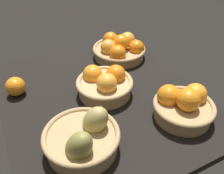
{
  "coord_description": "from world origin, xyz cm",
  "views": [
    {
      "loc": [
        65.97,
        -28.07,
        61.33
      ],
      "look_at": [
        2.33,
        4.0,
        7.0
      ],
      "focal_mm": 38.17,
      "sensor_mm": 36.0,
      "label": 1
    }
  ],
  "objects_px": {
    "basket_far_right": "(183,105)",
    "basket_center": "(105,84)",
    "basket_far_left": "(120,49)",
    "basket_near_right_pears": "(83,138)",
    "loose_orange_front_gap": "(16,86)"
  },
  "relations": [
    {
      "from": "basket_far_right",
      "to": "basket_center",
      "type": "relative_size",
      "value": 0.96
    },
    {
      "from": "basket_far_right",
      "to": "basket_far_left",
      "type": "xyz_separation_m",
      "value": [
        -0.46,
        -0.0,
        -0.0
      ]
    },
    {
      "from": "basket_center",
      "to": "basket_far_left",
      "type": "distance_m",
      "value": 0.29
    },
    {
      "from": "basket_center",
      "to": "basket_far_left",
      "type": "xyz_separation_m",
      "value": [
        -0.22,
        0.18,
        -0.0
      ]
    },
    {
      "from": "basket_near_right_pears",
      "to": "loose_orange_front_gap",
      "type": "distance_m",
      "value": 0.39
    },
    {
      "from": "basket_far_right",
      "to": "basket_far_left",
      "type": "relative_size",
      "value": 0.83
    },
    {
      "from": "basket_center",
      "to": "loose_orange_front_gap",
      "type": "distance_m",
      "value": 0.34
    },
    {
      "from": "basket_near_right_pears",
      "to": "basket_center",
      "type": "bearing_deg",
      "value": 141.27
    },
    {
      "from": "basket_far_left",
      "to": "loose_orange_front_gap",
      "type": "xyz_separation_m",
      "value": [
        0.08,
        -0.49,
        -0.01
      ]
    },
    {
      "from": "basket_far_left",
      "to": "basket_center",
      "type": "bearing_deg",
      "value": -39.35
    },
    {
      "from": "basket_far_right",
      "to": "basket_center",
      "type": "xyz_separation_m",
      "value": [
        -0.23,
        -0.18,
        -0.0
      ]
    },
    {
      "from": "basket_far_right",
      "to": "loose_orange_front_gap",
      "type": "bearing_deg",
      "value": -127.65
    },
    {
      "from": "basket_near_right_pears",
      "to": "basket_far_left",
      "type": "distance_m",
      "value": 0.56
    },
    {
      "from": "basket_center",
      "to": "loose_orange_front_gap",
      "type": "bearing_deg",
      "value": -115.64
    },
    {
      "from": "loose_orange_front_gap",
      "to": "basket_near_right_pears",
      "type": "bearing_deg",
      "value": 20.46
    }
  ]
}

